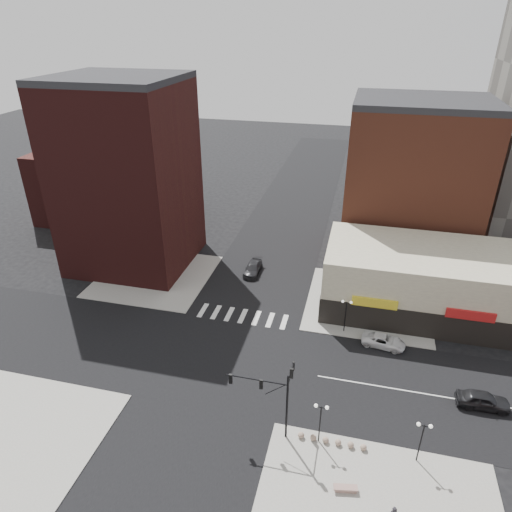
% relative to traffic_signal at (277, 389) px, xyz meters
% --- Properties ---
extents(ground, '(240.00, 240.00, 0.00)m').
position_rel_traffic_signal_xyz_m(ground, '(-7.24, 7.83, -4.96)').
color(ground, black).
rests_on(ground, ground).
extents(road_ew, '(200.00, 14.00, 0.02)m').
position_rel_traffic_signal_xyz_m(road_ew, '(-7.24, 7.83, -4.95)').
color(road_ew, black).
rests_on(road_ew, ground).
extents(road_ns, '(14.00, 200.00, 0.02)m').
position_rel_traffic_signal_xyz_m(road_ns, '(-7.24, 7.83, -4.95)').
color(road_ns, black).
rests_on(road_ns, ground).
extents(sidewalk_nw, '(15.00, 15.00, 0.12)m').
position_rel_traffic_signal_xyz_m(sidewalk_nw, '(-21.74, 22.33, -4.90)').
color(sidewalk_nw, gray).
rests_on(sidewalk_nw, ground).
extents(sidewalk_ne, '(15.00, 15.00, 0.12)m').
position_rel_traffic_signal_xyz_m(sidewalk_ne, '(7.26, 22.33, -4.90)').
color(sidewalk_ne, gray).
rests_on(sidewalk_ne, ground).
extents(sidewalk_sw, '(15.00, 15.00, 0.12)m').
position_rel_traffic_signal_xyz_m(sidewalk_sw, '(-21.74, -6.67, -4.90)').
color(sidewalk_sw, gray).
rests_on(sidewalk_sw, ground).
extents(building_nw, '(16.00, 15.00, 25.00)m').
position_rel_traffic_signal_xyz_m(building_nw, '(-26.24, 26.33, 7.54)').
color(building_nw, '#381312').
rests_on(building_nw, ground).
extents(building_nw_low, '(20.00, 18.00, 12.00)m').
position_rel_traffic_signal_xyz_m(building_nw_low, '(-39.24, 41.83, 1.04)').
color(building_nw_low, '#381312').
rests_on(building_nw_low, ground).
extents(building_ne_midrise, '(18.00, 15.00, 22.00)m').
position_rel_traffic_signal_xyz_m(building_ne_midrise, '(11.76, 37.33, 6.04)').
color(building_ne_midrise, brown).
rests_on(building_ne_midrise, ground).
extents(building_ne_row, '(24.20, 12.20, 8.00)m').
position_rel_traffic_signal_xyz_m(building_ne_row, '(13.76, 22.83, -1.66)').
color(building_ne_row, beige).
rests_on(building_ne_row, ground).
extents(traffic_signal, '(5.59, 3.09, 7.77)m').
position_rel_traffic_signal_xyz_m(traffic_signal, '(0.00, 0.00, 0.00)').
color(traffic_signal, black).
rests_on(traffic_signal, ground).
extents(street_lamp_se_a, '(1.22, 0.32, 4.16)m').
position_rel_traffic_signal_xyz_m(street_lamp_se_a, '(3.76, -0.17, -1.67)').
color(street_lamp_se_a, black).
rests_on(street_lamp_se_a, sidewalk_se).
extents(street_lamp_se_b, '(1.22, 0.32, 4.16)m').
position_rel_traffic_signal_xyz_m(street_lamp_se_b, '(11.76, -0.17, -1.67)').
color(street_lamp_se_b, black).
rests_on(street_lamp_se_b, sidewalk_se).
extents(street_lamp_ne, '(1.22, 0.32, 4.16)m').
position_rel_traffic_signal_xyz_m(street_lamp_ne, '(4.76, 15.83, -1.67)').
color(street_lamp_ne, black).
rests_on(street_lamp_ne, sidewalk_ne).
extents(bollard_row, '(5.79, 0.54, 0.54)m').
position_rel_traffic_signal_xyz_m(bollard_row, '(4.89, -0.17, -4.57)').
color(bollard_row, gray).
rests_on(bollard_row, sidewalk_se).
extents(white_suv, '(4.94, 2.76, 1.31)m').
position_rel_traffic_signal_xyz_m(white_suv, '(9.15, 14.33, -4.31)').
color(white_suv, white).
rests_on(white_suv, ground).
extents(dark_sedan_east, '(4.78, 2.02, 1.62)m').
position_rel_traffic_signal_xyz_m(dark_sedan_east, '(18.04, 7.42, -4.15)').
color(dark_sedan_east, black).
rests_on(dark_sedan_east, ground).
extents(dark_sedan_north, '(2.05, 4.96, 1.44)m').
position_rel_traffic_signal_xyz_m(dark_sedan_north, '(-8.69, 26.52, -4.24)').
color(dark_sedan_north, black).
rests_on(dark_sedan_north, ground).
extents(stone_bench, '(1.90, 0.88, 0.43)m').
position_rel_traffic_signal_xyz_m(stone_bench, '(6.31, -4.29, -4.61)').
color(stone_bench, '#9D786C').
rests_on(stone_bench, sidewalk_se).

